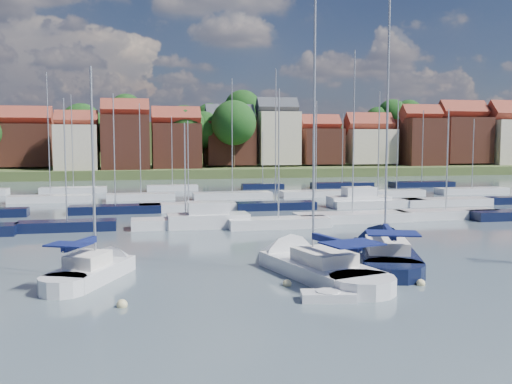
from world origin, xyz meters
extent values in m
plane|color=#3F4C56|center=(0.00, 40.00, 0.00)|extent=(260.00, 260.00, 0.00)
cube|color=silver|center=(-13.81, 2.59, 0.25)|extent=(4.59, 6.20, 1.20)
cone|color=silver|center=(-12.29, 5.83, 0.25)|extent=(3.34, 3.53, 2.39)
cylinder|color=silver|center=(-15.02, -0.01, 0.25)|extent=(3.17, 3.17, 1.20)
cube|color=silver|center=(-13.97, 2.22, 1.20)|extent=(2.53, 2.87, 0.70)
cylinder|color=#B2B2B7|center=(-13.64, 2.95, 6.16)|extent=(0.14, 0.14, 10.61)
cylinder|color=#B2B2B7|center=(-14.31, 1.50, 2.05)|extent=(1.44, 2.93, 0.10)
cube|color=#0F174C|center=(-14.31, 1.50, 2.20)|extent=(1.55, 2.87, 0.35)
cube|color=#0F174C|center=(-14.75, 0.57, 2.35)|extent=(2.45, 2.16, 0.08)
cube|color=silver|center=(-1.55, 0.93, 0.25)|extent=(5.26, 8.61, 1.20)
cone|color=silver|center=(-2.81, 5.78, 0.25)|extent=(4.22, 4.62, 3.34)
cylinder|color=silver|center=(-0.54, -2.95, 0.25)|extent=(4.08, 4.08, 1.20)
cube|color=silver|center=(-1.41, 0.39, 1.20)|extent=(3.11, 3.82, 0.70)
cylinder|color=#B2B2B7|center=(-1.69, 1.47, 8.28)|extent=(0.14, 0.14, 14.86)
cylinder|color=#B2B2B7|center=(-1.13, -0.69, 2.05)|extent=(1.22, 4.34, 0.10)
cube|color=#0F174C|center=(-1.13, -0.69, 2.20)|extent=(1.36, 4.17, 0.35)
cube|color=#0F174C|center=(-0.77, -2.09, 2.35)|extent=(3.26, 2.66, 0.08)
cube|color=black|center=(3.63, 3.44, 0.25)|extent=(5.75, 8.75, 1.20)
cone|color=black|center=(5.22, 8.24, 0.25)|extent=(4.44, 4.80, 3.38)
cylinder|color=black|center=(2.36, -0.41, 0.25)|extent=(4.27, 4.27, 1.20)
cube|color=silver|center=(3.45, 2.90, 1.20)|extent=(3.31, 3.95, 0.70)
cylinder|color=#B2B2B7|center=(3.81, 3.97, 8.52)|extent=(0.14, 0.14, 15.35)
cylinder|color=#B2B2B7|center=(3.10, 1.83, 2.05)|extent=(1.51, 4.30, 0.10)
cube|color=#0F174C|center=(3.10, 1.83, 2.20)|extent=(1.63, 4.15, 0.35)
cube|color=#0F174C|center=(2.64, 0.44, 2.35)|extent=(3.36, 2.83, 0.08)
cube|color=silver|center=(-2.63, -3.85, 0.18)|extent=(2.72, 1.63, 0.50)
cylinder|color=silver|center=(-2.63, -3.85, 0.32)|extent=(1.18, 1.18, 0.32)
sphere|color=beige|center=(-12.11, -2.90, 0.00)|extent=(0.50, 0.50, 0.50)
sphere|color=beige|center=(-3.79, -0.75, 0.00)|extent=(0.46, 0.46, 0.46)
sphere|color=beige|center=(3.06, -2.12, 0.00)|extent=(0.45, 0.45, 0.45)
sphere|color=#D85914|center=(4.53, 6.31, 0.00)|extent=(0.46, 0.46, 0.46)
sphere|color=beige|center=(0.52, -0.31, 0.00)|extent=(0.43, 0.43, 0.43)
cube|color=black|center=(-17.11, 20.54, 0.35)|extent=(8.01, 2.24, 1.00)
cylinder|color=#B2B2B7|center=(-17.11, 20.54, 5.93)|extent=(0.12, 0.12, 10.16)
cube|color=silver|center=(-7.27, 20.20, 0.35)|extent=(9.22, 2.58, 1.00)
cylinder|color=#B2B2B7|center=(-7.27, 20.20, 4.94)|extent=(0.12, 0.12, 8.18)
cube|color=silver|center=(0.63, 18.61, 0.35)|extent=(8.78, 2.46, 1.00)
cylinder|color=#B2B2B7|center=(0.63, 18.61, 6.38)|extent=(0.12, 0.12, 11.06)
cube|color=silver|center=(8.23, 20.67, 0.35)|extent=(10.79, 3.02, 1.00)
cylinder|color=#B2B2B7|center=(8.23, 20.67, 8.29)|extent=(0.12, 0.12, 14.87)
cube|color=silver|center=(17.98, 21.03, 0.35)|extent=(10.13, 2.84, 1.00)
cylinder|color=#B2B2B7|center=(17.98, 21.03, 5.65)|extent=(0.12, 0.12, 9.59)
cube|color=silver|center=(-5.31, 20.00, 0.50)|extent=(7.00, 2.60, 1.40)
cube|color=silver|center=(-5.31, 20.00, 1.60)|extent=(3.50, 2.20, 1.30)
cube|color=black|center=(-13.55, 31.64, 0.35)|extent=(9.30, 2.60, 1.00)
cylinder|color=#B2B2B7|center=(-13.55, 31.64, 6.59)|extent=(0.12, 0.12, 11.48)
cube|color=silver|center=(-5.94, 32.01, 0.35)|extent=(10.40, 2.91, 1.00)
cylinder|color=#B2B2B7|center=(-5.94, 32.01, 5.24)|extent=(0.12, 0.12, 8.77)
cube|color=black|center=(3.48, 31.28, 0.35)|extent=(8.80, 2.46, 1.00)
cylinder|color=#B2B2B7|center=(3.48, 31.28, 8.01)|extent=(0.12, 0.12, 14.33)
cube|color=silver|center=(15.40, 31.16, 0.35)|extent=(10.73, 3.00, 1.00)
cylinder|color=#B2B2B7|center=(15.40, 31.16, 6.92)|extent=(0.12, 0.12, 12.14)
cube|color=silver|center=(23.82, 30.97, 0.35)|extent=(10.48, 2.93, 1.00)
cylinder|color=#B2B2B7|center=(23.82, 30.97, 5.99)|extent=(0.12, 0.12, 10.28)
cube|color=silver|center=(13.46, 32.00, 0.50)|extent=(7.00, 2.60, 1.40)
cube|color=silver|center=(13.46, 32.00, 1.60)|extent=(3.50, 2.20, 1.30)
cube|color=silver|center=(-21.71, 44.21, 0.35)|extent=(9.71, 2.72, 1.00)
cylinder|color=#B2B2B7|center=(-21.71, 44.21, 8.29)|extent=(0.12, 0.12, 14.88)
cube|color=silver|center=(-10.84, 44.51, 0.35)|extent=(8.49, 2.38, 1.00)
cylinder|color=#B2B2B7|center=(-10.84, 44.51, 6.51)|extent=(0.12, 0.12, 11.31)
cube|color=silver|center=(0.79, 43.78, 0.35)|extent=(10.16, 2.85, 1.00)
cylinder|color=#B2B2B7|center=(0.79, 43.78, 8.15)|extent=(0.12, 0.12, 14.59)
cube|color=silver|center=(12.17, 43.90, 0.35)|extent=(9.53, 2.67, 1.00)
cylinder|color=#B2B2B7|center=(12.17, 43.90, 6.81)|extent=(0.12, 0.12, 11.91)
cube|color=silver|center=(23.16, 42.50, 0.35)|extent=(7.62, 2.13, 1.00)
cylinder|color=#B2B2B7|center=(23.16, 42.50, 6.91)|extent=(0.12, 0.12, 12.13)
cube|color=silver|center=(35.22, 43.59, 0.35)|extent=(10.17, 2.85, 1.00)
cylinder|color=#B2B2B7|center=(35.22, 43.59, 5.72)|extent=(0.12, 0.12, 9.73)
cube|color=silver|center=(-20.26, 56.56, 0.35)|extent=(9.24, 2.59, 1.00)
cylinder|color=#B2B2B7|center=(-20.26, 56.56, 7.43)|extent=(0.12, 0.12, 13.17)
cube|color=silver|center=(-6.08, 57.30, 0.35)|extent=(7.57, 2.12, 1.00)
cylinder|color=#B2B2B7|center=(-6.08, 57.30, 5.97)|extent=(0.12, 0.12, 10.24)
cube|color=black|center=(7.88, 57.47, 0.35)|extent=(6.58, 1.84, 1.00)
cylinder|color=#B2B2B7|center=(7.88, 57.47, 4.85)|extent=(0.12, 0.12, 8.01)
cube|color=black|center=(20.94, 57.40, 0.35)|extent=(9.92, 2.78, 1.00)
cylinder|color=#B2B2B7|center=(20.94, 57.40, 6.31)|extent=(0.12, 0.12, 10.92)
cube|color=black|center=(34.28, 56.37, 0.35)|extent=(10.55, 2.95, 1.00)
cylinder|color=#B2B2B7|center=(34.28, 56.37, 6.61)|extent=(0.12, 0.12, 11.51)
cube|color=#4A592C|center=(0.00, 117.00, 0.30)|extent=(200.00, 70.00, 3.00)
cube|color=#4A592C|center=(0.00, 142.00, 5.00)|extent=(200.00, 60.00, 14.00)
cube|color=brown|center=(-33.65, 97.79, 6.56)|extent=(10.37, 9.97, 8.73)
cube|color=maroon|center=(-33.65, 97.79, 12.20)|extent=(10.57, 5.13, 5.13)
cube|color=beige|center=(-22.74, 89.00, 6.08)|extent=(8.09, 8.80, 8.96)
cube|color=maroon|center=(-22.74, 89.00, 11.55)|extent=(8.25, 4.00, 4.00)
cube|color=brown|center=(-13.35, 89.94, 7.08)|extent=(9.36, 10.17, 10.97)
cube|color=maroon|center=(-13.35, 89.94, 13.72)|extent=(9.54, 4.63, 4.63)
cube|color=brown|center=(-3.04, 91.65, 6.31)|extent=(9.90, 8.56, 9.42)
cube|color=maroon|center=(-3.04, 91.65, 12.23)|extent=(10.10, 4.90, 4.90)
cube|color=brown|center=(9.10, 96.65, 6.95)|extent=(10.59, 8.93, 9.49)
cube|color=#383A42|center=(9.10, 96.65, 12.99)|extent=(10.80, 5.24, 5.24)
cube|color=beige|center=(19.71, 95.80, 8.02)|extent=(9.01, 8.61, 11.65)
cube|color=#383A42|center=(19.71, 95.80, 14.95)|extent=(9.19, 4.46, 4.46)
cube|color=brown|center=(30.17, 97.00, 6.20)|extent=(9.10, 9.34, 8.00)
cube|color=maroon|center=(30.17, 97.00, 11.32)|extent=(9.28, 4.50, 4.50)
cube|color=beige|center=(41.95, 96.59, 6.14)|extent=(10.86, 9.59, 7.88)
cube|color=maroon|center=(41.95, 96.59, 11.41)|extent=(11.07, 5.37, 5.37)
cube|color=brown|center=(53.76, 93.92, 7.09)|extent=(9.18, 9.96, 10.97)
cube|color=maroon|center=(53.76, 93.92, 13.70)|extent=(9.36, 4.54, 4.54)
cube|color=brown|center=(65.18, 95.21, 7.58)|extent=(11.39, 9.67, 10.76)
cube|color=maroon|center=(65.18, 95.21, 14.36)|extent=(11.62, 5.64, 5.64)
cylinder|color=#382619|center=(56.77, 115.51, 8.51)|extent=(0.50, 0.50, 4.47)
sphere|color=#1F4C17|center=(56.77, 115.51, 14.58)|extent=(8.18, 8.18, 8.18)
cylinder|color=#382619|center=(3.46, 95.93, 3.83)|extent=(0.50, 0.50, 4.46)
sphere|color=#1F4C17|center=(3.46, 95.93, 9.88)|extent=(8.15, 8.15, 8.15)
cylinder|color=#382619|center=(15.22, 113.68, 8.58)|extent=(0.50, 0.50, 5.15)
sphere|color=#1F4C17|center=(15.22, 113.68, 15.56)|extent=(9.41, 9.41, 9.41)
cylinder|color=#382619|center=(-13.54, 116.31, 8.68)|extent=(0.50, 0.50, 4.56)
sphere|color=#1F4C17|center=(-13.54, 116.31, 14.87)|extent=(8.34, 8.34, 8.34)
cylinder|color=#382619|center=(-23.24, 105.25, 4.18)|extent=(0.50, 0.50, 5.15)
sphere|color=#1F4C17|center=(-23.24, 105.25, 11.17)|extent=(9.42, 9.42, 9.42)
cylinder|color=#382619|center=(-38.67, 107.32, 6.76)|extent=(0.50, 0.50, 3.42)
sphere|color=#1F4C17|center=(-38.67, 107.32, 11.40)|extent=(6.26, 6.26, 6.26)
cylinder|color=#382619|center=(13.76, 104.71, 3.48)|extent=(0.50, 0.50, 3.77)
sphere|color=#1F4C17|center=(13.76, 104.71, 8.60)|extent=(6.89, 6.89, 6.89)
cylinder|color=#382619|center=(9.05, 90.94, 4.21)|extent=(0.50, 0.50, 5.21)
sphere|color=#1F4C17|center=(9.05, 90.94, 11.28)|extent=(9.53, 9.53, 9.53)
cylinder|color=#382619|center=(61.93, 101.62, 3.09)|extent=(0.50, 0.50, 2.97)
sphere|color=#1F4C17|center=(61.93, 101.62, 7.12)|extent=(5.44, 5.44, 5.44)
cylinder|color=#382619|center=(-1.15, 93.75, 4.02)|extent=(0.50, 0.50, 4.84)
sphere|color=#1F4C17|center=(-1.15, 93.75, 10.59)|extent=(8.85, 8.85, 8.85)
cylinder|color=#382619|center=(52.68, 115.72, 8.17)|extent=(0.50, 0.50, 3.72)
sphere|color=#1F4C17|center=(52.68, 115.72, 13.21)|extent=(6.80, 6.80, 6.80)
cylinder|color=#382619|center=(54.05, 94.13, 3.62)|extent=(0.50, 0.50, 4.05)
sphere|color=#1F4C17|center=(54.05, 94.13, 9.11)|extent=(7.40, 7.40, 7.40)
cylinder|color=#382619|center=(6.84, 113.29, 7.91)|extent=(0.50, 0.50, 3.93)
sphere|color=#1F4C17|center=(6.84, 113.29, 13.24)|extent=(7.19, 7.19, 7.19)
cylinder|color=#382619|center=(30.65, 100.17, 3.51)|extent=(0.50, 0.50, 3.82)
sphere|color=#1F4C17|center=(30.65, 100.17, 8.70)|extent=(6.99, 6.99, 6.99)
cylinder|color=#382619|center=(-17.44, 93.12, 3.34)|extent=(0.50, 0.50, 3.48)
sphere|color=#1F4C17|center=(-17.44, 93.12, 8.07)|extent=(6.37, 6.37, 6.37)
cylinder|color=#382619|center=(57.51, 102.81, 3.09)|extent=(0.50, 0.50, 2.99)
sphere|color=#1F4C17|center=(57.51, 102.81, 7.14)|extent=(5.46, 5.46, 5.46)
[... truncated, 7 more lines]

